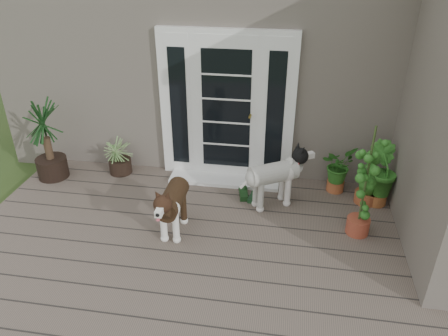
# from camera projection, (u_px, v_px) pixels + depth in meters

# --- Properties ---
(deck) EXTENTS (6.20, 4.60, 0.12)m
(deck) POSITION_uv_depth(u_px,v_px,m) (213.00, 281.00, 4.60)
(deck) COLOR #6B5B4C
(deck) RESTS_ON ground
(house_main) EXTENTS (7.40, 4.00, 3.10)m
(house_main) POSITION_uv_depth(u_px,v_px,m) (256.00, 48.00, 7.55)
(house_main) COLOR #665E54
(house_main) RESTS_ON ground
(door_unit) EXTENTS (1.90, 0.14, 2.15)m
(door_unit) POSITION_uv_depth(u_px,v_px,m) (227.00, 107.00, 5.98)
(door_unit) COLOR white
(door_unit) RESTS_ON deck
(door_step) EXTENTS (1.60, 0.40, 0.05)m
(door_step) POSITION_uv_depth(u_px,v_px,m) (224.00, 179.00, 6.31)
(door_step) COLOR white
(door_step) RESTS_ON deck
(brindle_dog) EXTENTS (0.36, 0.83, 0.69)m
(brindle_dog) POSITION_uv_depth(u_px,v_px,m) (173.00, 208.00, 5.09)
(brindle_dog) COLOR #3B2615
(brindle_dog) RESTS_ON deck
(white_dog) EXTENTS (0.93, 0.76, 0.72)m
(white_dog) POSITION_uv_depth(u_px,v_px,m) (273.00, 182.00, 5.59)
(white_dog) COLOR white
(white_dog) RESTS_ON deck
(spider_plant) EXTENTS (0.67, 0.67, 0.59)m
(spider_plant) POSITION_uv_depth(u_px,v_px,m) (119.00, 155.00, 6.40)
(spider_plant) COLOR #82A364
(spider_plant) RESTS_ON deck
(yucca) EXTENTS (0.98, 0.98, 1.21)m
(yucca) POSITION_uv_depth(u_px,v_px,m) (46.00, 140.00, 6.14)
(yucca) COLOR #113314
(yucca) RESTS_ON deck
(herb_a) EXTENTS (0.64, 0.64, 0.59)m
(herb_a) POSITION_uv_depth(u_px,v_px,m) (337.00, 172.00, 5.95)
(herb_a) COLOR #1F631C
(herb_a) RESTS_ON deck
(herb_b) EXTENTS (0.62, 0.62, 0.66)m
(herb_b) POSITION_uv_depth(u_px,v_px,m) (379.00, 182.00, 5.65)
(herb_b) COLOR #1C5D1A
(herb_b) RESTS_ON deck
(herb_c) EXTENTS (0.43, 0.43, 0.53)m
(herb_c) POSITION_uv_depth(u_px,v_px,m) (368.00, 185.00, 5.70)
(herb_c) COLOR #225117
(herb_c) RESTS_ON deck
(sapling) EXTENTS (0.52, 0.52, 1.47)m
(sapling) POSITION_uv_depth(u_px,v_px,m) (366.00, 181.00, 4.88)
(sapling) COLOR #194C15
(sapling) RESTS_ON deck
(clog_left) EXTENTS (0.21, 0.35, 0.10)m
(clog_left) POSITION_uv_depth(u_px,v_px,m) (244.00, 193.00, 5.93)
(clog_left) COLOR black
(clog_left) RESTS_ON deck
(clog_right) EXTENTS (0.18, 0.30, 0.08)m
(clog_right) POSITION_uv_depth(u_px,v_px,m) (253.00, 197.00, 5.87)
(clog_right) COLOR #14331A
(clog_right) RESTS_ON deck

